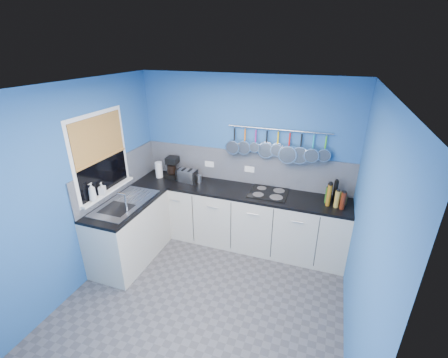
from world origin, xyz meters
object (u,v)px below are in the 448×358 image
Objects in this scene: soap_bottle_b at (102,189)px; coffee_maker at (172,167)px; toaster at (187,176)px; hob at (269,193)px; paper_towel at (159,170)px; soap_bottle_a at (92,192)px; canister at (199,179)px.

coffee_maker is at bearing 70.00° from soap_bottle_b.
toaster is (0.29, -0.07, -0.07)m from coffee_maker.
coffee_maker is at bearing 177.44° from hob.
paper_towel reaches higher than hob.
soap_bottle_b reaches higher than paper_towel.
paper_towel is 0.87× the size of toaster.
soap_bottle_b reaches higher than hob.
paper_towel is 0.47× the size of hob.
soap_bottle_a is at bearing -112.89° from toaster.
hob is at bearing -1.20° from canister.
canister is (0.19, 0.03, -0.03)m from toaster.
coffee_maker is 1.59m from hob.
soap_bottle_b is (0.00, 0.17, -0.03)m from soap_bottle_a.
toaster is 1.29m from hob.
coffee_maker reaches higher than toaster.
canister is at bearing 14.69° from toaster.
coffee_maker is 0.50m from canister.
soap_bottle_a is at bearing -148.19° from hob.
soap_bottle_b is 0.68× the size of paper_towel.
toaster is at bearing 60.20° from soap_bottle_a.
hob is (1.58, -0.07, -0.16)m from coffee_maker.
soap_bottle_a reaches higher than hob.
toaster is at bearing 0.27° from paper_towel.
soap_bottle_b is at bearing -116.78° from toaster.
soap_bottle_b is 0.52× the size of coffee_maker.
toaster is 0.55× the size of hob.
hob is at bearing -4.17° from coffee_maker.
canister is at bearing 50.41° from soap_bottle_b.
soap_bottle_b is 0.32× the size of hob.
soap_bottle_b is 1.28m from toaster.
hob is at bearing 31.81° from soap_bottle_a.
coffee_maker is (0.20, 0.08, 0.04)m from paper_towel.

